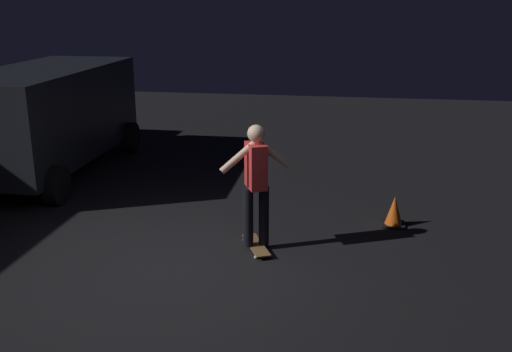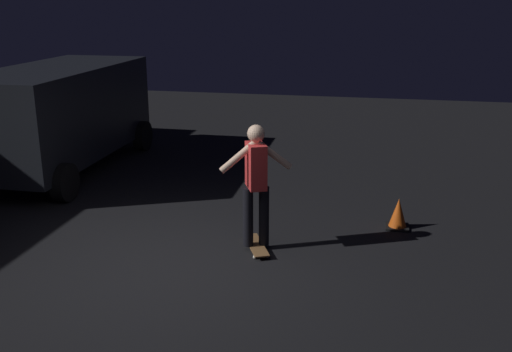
{
  "view_description": "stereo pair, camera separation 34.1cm",
  "coord_description": "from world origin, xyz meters",
  "px_view_note": "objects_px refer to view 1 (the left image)",
  "views": [
    {
      "loc": [
        -6.4,
        -2.16,
        3.32
      ],
      "look_at": [
        0.92,
        -0.98,
        1.05
      ],
      "focal_mm": 41.24,
      "sensor_mm": 36.0,
      "label": 1
    },
    {
      "loc": [
        -6.33,
        -2.5,
        3.32
      ],
      "look_at": [
        0.92,
        -0.98,
        1.05
      ],
      "focal_mm": 41.24,
      "sensor_mm": 36.0,
      "label": 2
    }
  ],
  "objects_px": {
    "traffic_cone": "(394,212)",
    "skateboard_ridden": "(256,245)",
    "skater": "(256,177)",
    "parked_van": "(47,114)"
  },
  "relations": [
    {
      "from": "traffic_cone",
      "to": "skateboard_ridden",
      "type": "bearing_deg",
      "value": 122.05
    },
    {
      "from": "skateboard_ridden",
      "to": "skater",
      "type": "bearing_deg",
      "value": 90.0
    },
    {
      "from": "parked_van",
      "to": "skater",
      "type": "xyz_separation_m",
      "value": [
        -3.04,
        -4.57,
        -0.12
      ]
    },
    {
      "from": "skater",
      "to": "parked_van",
      "type": "bearing_deg",
      "value": 56.39
    },
    {
      "from": "parked_van",
      "to": "traffic_cone",
      "type": "xyz_separation_m",
      "value": [
        -1.84,
        -6.48,
        -0.95
      ]
    },
    {
      "from": "parked_van",
      "to": "skateboard_ridden",
      "type": "relative_size",
      "value": 5.84
    },
    {
      "from": "parked_van",
      "to": "skateboard_ridden",
      "type": "xyz_separation_m",
      "value": [
        -3.04,
        -4.57,
        -1.11
      ]
    },
    {
      "from": "skateboard_ridden",
      "to": "skater",
      "type": "relative_size",
      "value": 0.47
    },
    {
      "from": "parked_van",
      "to": "traffic_cone",
      "type": "bearing_deg",
      "value": -105.85
    },
    {
      "from": "skateboard_ridden",
      "to": "skater",
      "type": "xyz_separation_m",
      "value": [
        0.0,
        0.0,
        0.98
      ]
    }
  ]
}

